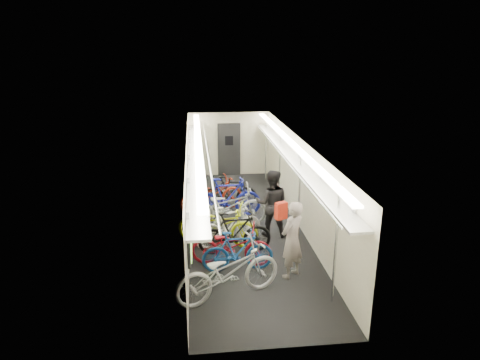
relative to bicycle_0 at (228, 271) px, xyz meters
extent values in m
plane|color=black|center=(0.72, 3.43, -0.57)|extent=(10.00, 10.00, 0.00)
plane|color=white|center=(0.72, 3.43, 1.83)|extent=(10.00, 10.00, 0.00)
plane|color=beige|center=(-0.78, 3.43, 0.63)|extent=(0.00, 10.00, 10.00)
plane|color=beige|center=(2.22, 3.43, 0.63)|extent=(0.00, 10.00, 10.00)
plane|color=beige|center=(0.72, 8.43, 0.63)|extent=(3.00, 0.00, 3.00)
plane|color=beige|center=(0.72, -1.57, 0.63)|extent=(3.00, 0.00, 3.00)
cube|color=black|center=(-0.74, 0.23, 0.68)|extent=(0.06, 1.10, 0.80)
cube|color=#8EB44F|center=(-0.70, 0.23, 0.68)|extent=(0.02, 0.96, 0.66)
cube|color=black|center=(-0.74, 2.43, 0.68)|extent=(0.06, 1.10, 0.80)
cube|color=#8EB44F|center=(-0.70, 2.43, 0.68)|extent=(0.02, 0.96, 0.66)
cube|color=black|center=(-0.74, 4.63, 0.68)|extent=(0.06, 1.10, 0.80)
cube|color=#8EB44F|center=(-0.70, 4.63, 0.68)|extent=(0.02, 0.96, 0.66)
cube|color=black|center=(-0.74, 6.83, 0.68)|extent=(0.06, 1.10, 0.80)
cube|color=#8EB44F|center=(-0.70, 6.83, 0.68)|extent=(0.02, 0.96, 0.66)
cube|color=#E8B20C|center=(-0.73, 1.33, 0.73)|extent=(0.02, 0.22, 0.30)
cube|color=#E8B20C|center=(-0.73, 3.53, 0.73)|extent=(0.02, 0.22, 0.30)
cube|color=#E8B20C|center=(-0.73, 5.73, 0.73)|extent=(0.02, 0.22, 0.30)
cube|color=black|center=(0.72, 8.37, 0.43)|extent=(0.85, 0.08, 2.00)
cube|color=#999BA0|center=(-0.56, 3.43, 1.35)|extent=(0.40, 9.70, 0.05)
cube|color=#999BA0|center=(2.00, 3.43, 1.35)|extent=(0.40, 9.70, 0.05)
cylinder|color=silver|center=(-0.23, 3.43, 1.45)|extent=(0.04, 9.70, 0.04)
cylinder|color=silver|center=(1.67, 3.43, 1.45)|extent=(0.04, 9.70, 0.04)
cube|color=white|center=(-0.48, 3.43, 1.77)|extent=(0.18, 9.60, 0.04)
cube|color=white|center=(1.92, 3.43, 1.77)|extent=(0.18, 9.60, 0.04)
cylinder|color=silver|center=(1.97, -0.37, 0.63)|extent=(0.05, 0.05, 2.38)
cylinder|color=silver|center=(1.97, 2.43, 0.63)|extent=(0.05, 0.05, 2.38)
cylinder|color=silver|center=(1.97, 4.93, 0.63)|extent=(0.05, 0.05, 2.38)
cylinder|color=silver|center=(1.97, 7.43, 0.63)|extent=(0.05, 0.05, 2.38)
imported|color=#AFAFB4|center=(0.00, 0.00, 0.00)|extent=(2.31, 1.49, 1.15)
imported|color=#184B94|center=(0.29, 1.02, -0.10)|extent=(1.59, 0.50, 0.95)
imported|color=maroon|center=(0.18, 1.32, -0.10)|extent=(1.91, 0.96, 0.96)
imported|color=black|center=(0.31, 1.87, -0.05)|extent=(1.77, 0.58, 1.05)
imported|color=#CBD914|center=(-0.07, 2.38, -0.04)|extent=(2.17, 1.35, 1.07)
imported|color=white|center=(0.20, 2.30, -0.04)|extent=(1.84, 1.12, 1.07)
imported|color=#A4A6A9|center=(0.26, 3.51, 0.00)|extent=(2.21, 0.81, 1.15)
imported|color=navy|center=(0.31, 4.19, 0.01)|extent=(1.96, 0.59, 1.17)
imported|color=maroon|center=(-0.11, 4.70, -0.06)|extent=(2.09, 1.28, 1.04)
imported|color=black|center=(0.48, 5.00, -0.09)|extent=(1.64, 0.56, 0.97)
imported|color=gray|center=(1.40, 0.68, 0.28)|extent=(0.74, 0.72, 1.71)
imported|color=black|center=(1.35, 2.81, 0.31)|extent=(0.98, 0.83, 1.76)
cube|color=red|center=(1.27, 1.28, 0.71)|extent=(0.29, 0.23, 0.38)
camera|label=1|loc=(-0.57, -7.33, 4.16)|focal=32.00mm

